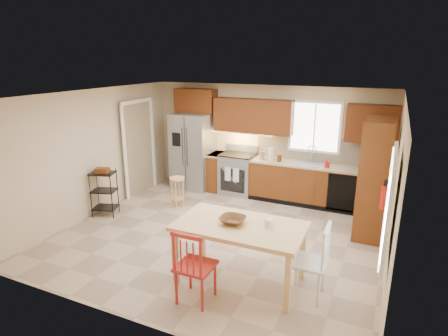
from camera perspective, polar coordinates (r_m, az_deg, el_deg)
floor at (r=6.85m, az=-0.71°, el=-10.24°), size 5.50×5.50×0.00m
ceiling at (r=6.14m, az=-0.80°, el=11.08°), size 5.50×5.00×0.02m
wall_back at (r=8.64m, az=6.34°, el=4.18°), size 5.50×0.02×2.50m
wall_front at (r=4.40m, az=-14.92°, el=-8.71°), size 5.50×0.02×2.50m
wall_left at (r=7.91m, az=-19.10°, el=2.21°), size 0.02×5.00×2.50m
wall_right at (r=5.83m, az=24.58°, el=-3.37°), size 0.02×5.00×2.50m
refrigerator at (r=9.05m, az=-4.77°, el=2.57°), size 0.92×0.75×1.82m
range_stove at (r=8.74m, az=2.10°, el=-0.95°), size 0.76×0.63×0.92m
base_cabinet_narrow at (r=8.97m, az=-1.11°, el=-0.55°), size 0.30×0.60×0.90m
base_cabinet_run at (r=8.27m, az=14.02°, el=-2.55°), size 2.92×0.60×0.90m
dishwasher at (r=7.93m, az=17.59°, el=-3.68°), size 0.60×0.02×0.78m
backsplash at (r=8.34m, az=14.73°, el=2.76°), size 2.92×0.03×0.55m
upper_over_fridge at (r=9.01m, az=-4.32°, el=10.22°), size 1.00×0.35×0.55m
upper_left_block at (r=8.45m, az=4.46°, el=7.92°), size 1.80×0.35×0.75m
upper_right_block at (r=7.96m, az=21.71°, el=6.27°), size 1.00×0.35×0.75m
window_back at (r=8.27m, az=13.67°, el=6.09°), size 1.12×0.04×1.12m
sink at (r=8.18m, az=12.91°, el=0.34°), size 0.62×0.46×0.16m
undercab_glow at (r=8.60m, az=2.46°, el=5.44°), size 1.60×0.30×0.01m
soap_bottle at (r=7.99m, az=15.49°, el=0.77°), size 0.09×0.09×0.19m
paper_towel at (r=8.29m, az=7.17°, el=2.13°), size 0.12×0.12×0.28m
canister_steel at (r=8.36m, az=5.85°, el=1.94°), size 0.11×0.11×0.18m
canister_wood at (r=8.22m, az=8.42°, el=1.46°), size 0.10×0.10×0.14m
pantry at (r=7.03m, az=21.93°, el=-1.51°), size 0.50×0.95×2.10m
fire_extinguisher at (r=6.01m, az=23.29°, el=-4.13°), size 0.12×0.12×0.36m
window_right at (r=4.67m, az=23.82°, el=-5.40°), size 0.04×1.02×1.32m
doorway at (r=8.87m, az=-12.89°, el=2.85°), size 0.04×0.95×2.10m
dining_table at (r=5.41m, az=2.39°, el=-12.85°), size 1.77×1.01×0.86m
chair_red at (r=4.99m, az=-4.36°, el=-14.46°), size 0.49×0.49×1.04m
chair_white at (r=5.18m, az=12.69°, el=-13.60°), size 0.49×0.49×1.04m
table_bowl at (r=5.25m, az=1.32°, el=-8.41°), size 0.36×0.36×0.09m
table_jar at (r=5.17m, az=6.93°, el=-8.51°), size 0.15×0.15×0.17m
bar_stool at (r=8.03m, az=-7.09°, el=-3.68°), size 0.42×0.42×0.65m
utility_cart at (r=7.89m, az=-17.78°, el=-3.64°), size 0.56×0.49×0.94m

